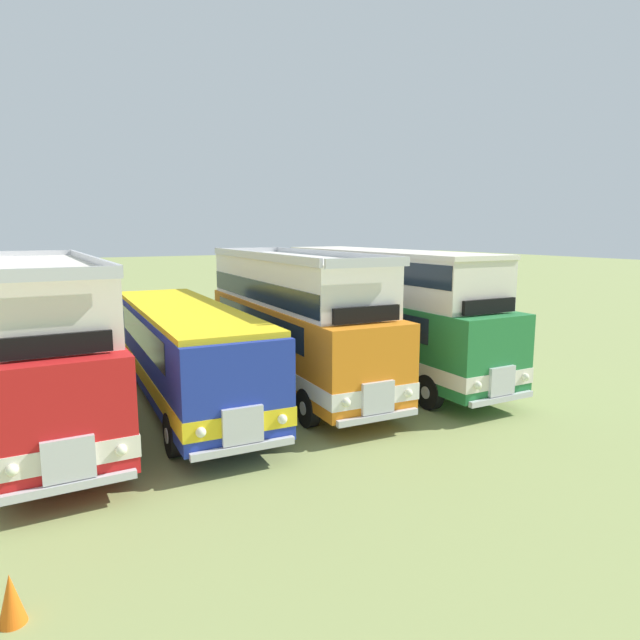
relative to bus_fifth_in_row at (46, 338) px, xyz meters
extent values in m
cube|color=red|center=(0.00, -0.12, -0.66)|extent=(2.67, 11.06, 2.30)
cube|color=silver|center=(0.00, -0.12, -1.26)|extent=(2.71, 11.10, 0.44)
cube|color=#19232D|center=(0.00, 0.28, -0.06)|extent=(2.66, 8.66, 0.76)
cube|color=#19232D|center=(0.09, -5.57, -0.01)|extent=(2.20, 0.13, 0.90)
cube|color=silver|center=(0.09, -5.68, -1.26)|extent=(0.90, 0.13, 0.80)
cube|color=silver|center=(0.09, -5.71, -1.76)|extent=(2.30, 0.18, 0.16)
sphere|color=#EAEACC|center=(0.99, -5.67, -1.26)|extent=(0.22, 0.22, 0.22)
sphere|color=#EAEACC|center=(-0.81, -5.70, -1.26)|extent=(0.22, 0.22, 0.22)
cube|color=silver|center=(0.00, 0.13, 1.24)|extent=(2.56, 10.16, 1.50)
cube|color=silver|center=(0.08, -5.13, 2.04)|extent=(2.40, 0.14, 0.24)
cube|color=silver|center=(-0.07, 4.69, 2.04)|extent=(2.40, 0.14, 0.24)
cube|color=silver|center=(1.20, 0.15, 2.04)|extent=(0.26, 10.12, 0.24)
cube|color=#19232D|center=(0.00, 0.13, 0.94)|extent=(2.59, 10.06, 0.64)
cube|color=black|center=(0.08, -5.08, 0.74)|extent=(1.90, 0.15, 0.40)
cylinder|color=black|center=(1.21, -4.01, -1.84)|extent=(0.30, 1.04, 1.04)
cylinder|color=silver|center=(1.36, -4.01, -1.84)|extent=(0.03, 0.36, 0.36)
cylinder|color=black|center=(-1.09, -4.05, -1.84)|extent=(0.30, 1.04, 1.04)
cylinder|color=black|center=(1.09, 3.61, -1.84)|extent=(0.30, 1.04, 1.04)
cylinder|color=silver|center=(1.24, 3.61, -1.84)|extent=(0.03, 0.36, 0.36)
cylinder|color=black|center=(-1.21, 3.58, -1.84)|extent=(0.30, 1.04, 1.04)
cube|color=#1E339E|center=(3.65, -0.20, -0.66)|extent=(2.86, 10.57, 2.30)
cube|color=yellow|center=(3.65, -0.20, -1.26)|extent=(2.90, 10.61, 0.44)
cube|color=#19232D|center=(3.67, 0.20, -0.06)|extent=(2.81, 8.17, 0.76)
cube|color=#19232D|center=(3.47, -5.38, -0.01)|extent=(2.20, 0.18, 0.90)
cube|color=silver|center=(3.47, -5.49, -1.26)|extent=(0.90, 0.15, 0.80)
cube|color=silver|center=(3.47, -5.52, -1.76)|extent=(2.30, 0.22, 0.16)
sphere|color=#EAEACC|center=(4.37, -5.54, -1.26)|extent=(0.22, 0.22, 0.22)
sphere|color=#EAEACC|center=(2.57, -5.47, -1.26)|extent=(0.22, 0.22, 0.22)
cube|color=yellow|center=(3.65, -0.20, 0.56)|extent=(2.81, 10.17, 0.14)
cylinder|color=black|center=(4.68, -3.88, -1.84)|extent=(0.32, 1.05, 1.04)
cylinder|color=silver|center=(4.83, -3.89, -1.84)|extent=(0.03, 0.36, 0.36)
cylinder|color=black|center=(2.38, -3.81, -1.84)|extent=(0.32, 1.05, 1.04)
cylinder|color=silver|center=(2.23, -3.80, -1.84)|extent=(0.03, 0.36, 0.36)
cylinder|color=black|center=(4.92, 3.20, -1.84)|extent=(0.32, 1.05, 1.04)
cylinder|color=silver|center=(5.07, 3.20, -1.84)|extent=(0.03, 0.36, 0.36)
cylinder|color=black|center=(2.62, 3.28, -1.84)|extent=(0.32, 1.05, 1.04)
cylinder|color=silver|center=(2.47, 3.29, -1.84)|extent=(0.03, 0.36, 0.36)
cube|color=orange|center=(7.30, -0.05, -0.66)|extent=(2.89, 10.31, 2.30)
cube|color=white|center=(7.30, -0.05, -1.26)|extent=(2.93, 10.35, 0.44)
cube|color=#19232D|center=(7.32, 0.35, -0.06)|extent=(2.83, 7.92, 0.76)
cube|color=#19232D|center=(7.11, -5.10, -0.01)|extent=(2.20, 0.18, 0.90)
cube|color=silver|center=(7.10, -5.21, -1.26)|extent=(0.90, 0.15, 0.80)
cube|color=silver|center=(7.10, -5.24, -1.76)|extent=(2.30, 0.23, 0.16)
sphere|color=#EAEACC|center=(8.00, -5.26, -1.26)|extent=(0.22, 0.22, 0.22)
sphere|color=#EAEACC|center=(6.20, -5.19, -1.26)|extent=(0.22, 0.22, 0.22)
cube|color=white|center=(7.31, 0.20, 1.24)|extent=(2.76, 9.41, 1.50)
cube|color=silver|center=(7.12, -4.66, 2.04)|extent=(2.40, 0.19, 0.24)
cube|color=silver|center=(7.47, 4.35, 2.04)|extent=(2.40, 0.19, 0.24)
cube|color=silver|center=(8.51, 0.15, 2.04)|extent=(0.46, 9.32, 0.24)
cube|color=silver|center=(6.11, 0.24, 2.04)|extent=(0.46, 9.32, 0.24)
cube|color=#19232D|center=(7.31, 0.20, 0.94)|extent=(2.79, 9.31, 0.64)
cube|color=black|center=(7.13, -4.61, 0.74)|extent=(1.90, 0.19, 0.40)
cylinder|color=black|center=(8.32, -3.61, -1.84)|extent=(0.32, 1.05, 1.04)
cylinder|color=silver|center=(8.47, -3.61, -1.84)|extent=(0.03, 0.36, 0.36)
cylinder|color=black|center=(6.02, -3.52, -1.84)|extent=(0.32, 1.05, 1.04)
cylinder|color=silver|center=(5.87, -3.51, -1.84)|extent=(0.03, 0.36, 0.36)
cylinder|color=black|center=(8.58, 3.21, -1.84)|extent=(0.32, 1.05, 1.04)
cylinder|color=silver|center=(8.73, 3.20, -1.84)|extent=(0.03, 0.36, 0.36)
cylinder|color=black|center=(6.28, 3.30, -1.84)|extent=(0.32, 1.05, 1.04)
cylinder|color=silver|center=(6.13, 3.31, -1.84)|extent=(0.03, 0.36, 0.36)
cube|color=#237538|center=(10.95, -0.03, -0.66)|extent=(2.51, 10.96, 2.30)
cube|color=silver|center=(10.95, -0.03, -1.26)|extent=(2.55, 11.00, 0.44)
cube|color=#19232D|center=(10.95, 0.37, -0.06)|extent=(2.54, 8.56, 0.76)
cube|color=#19232D|center=(10.96, -5.45, -0.01)|extent=(2.20, 0.10, 0.90)
cube|color=silver|center=(10.96, -5.56, -1.26)|extent=(0.90, 0.12, 0.80)
cube|color=silver|center=(10.96, -5.59, -1.76)|extent=(2.30, 0.14, 0.16)
sphere|color=#EAEACC|center=(11.86, -5.57, -1.26)|extent=(0.22, 0.22, 0.22)
sphere|color=#EAEACC|center=(10.06, -5.57, -1.26)|extent=(0.22, 0.22, 0.22)
cube|color=silver|center=(10.95, 0.22, 1.24)|extent=(2.41, 10.06, 1.50)
cube|color=silver|center=(10.95, 0.22, 2.06)|extent=(2.47, 10.16, 0.14)
cube|color=#19232D|center=(10.95, 0.22, 1.54)|extent=(2.45, 9.96, 0.68)
cube|color=black|center=(10.96, -4.96, 0.74)|extent=(1.90, 0.12, 0.40)
cylinder|color=black|center=(12.11, -3.91, -1.84)|extent=(0.28, 1.04, 1.04)
cylinder|color=silver|center=(12.26, -3.91, -1.84)|extent=(0.02, 0.36, 0.36)
cylinder|color=black|center=(9.81, -3.91, -1.84)|extent=(0.28, 1.04, 1.04)
cylinder|color=silver|center=(9.66, -3.91, -1.84)|extent=(0.02, 0.36, 0.36)
cylinder|color=black|center=(12.10, 3.65, -1.84)|extent=(0.28, 1.04, 1.04)
cylinder|color=silver|center=(12.25, 3.65, -1.84)|extent=(0.02, 0.36, 0.36)
cylinder|color=black|center=(9.80, 3.65, -1.84)|extent=(0.28, 1.04, 1.04)
cylinder|color=silver|center=(9.65, 3.65, -1.84)|extent=(0.02, 0.36, 0.36)
cone|color=orange|center=(-0.85, -8.33, -2.01)|extent=(0.36, 0.36, 0.71)
cylinder|color=#8C704C|center=(6.06, 10.05, -1.84)|extent=(0.08, 0.08, 1.05)
cylinder|color=#8C704C|center=(13.95, 10.05, -1.84)|extent=(0.08, 0.08, 1.05)
camera|label=1|loc=(-0.36, -16.08, 2.81)|focal=30.92mm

